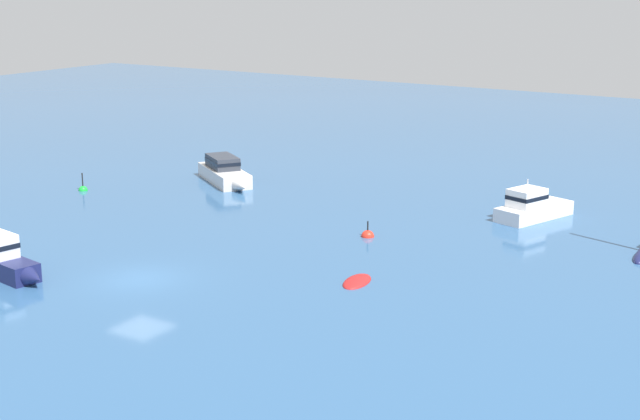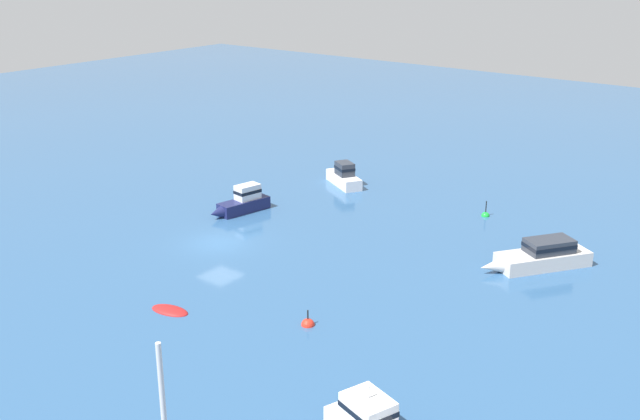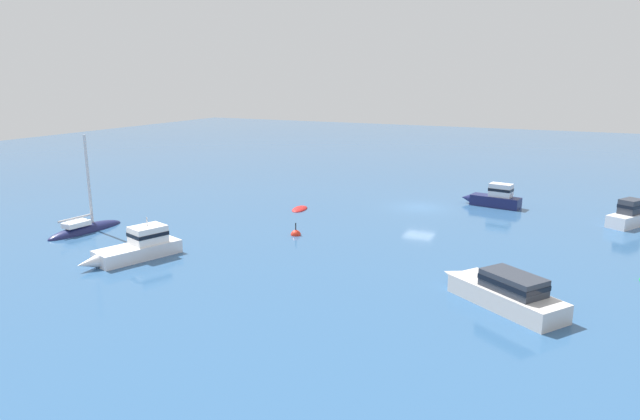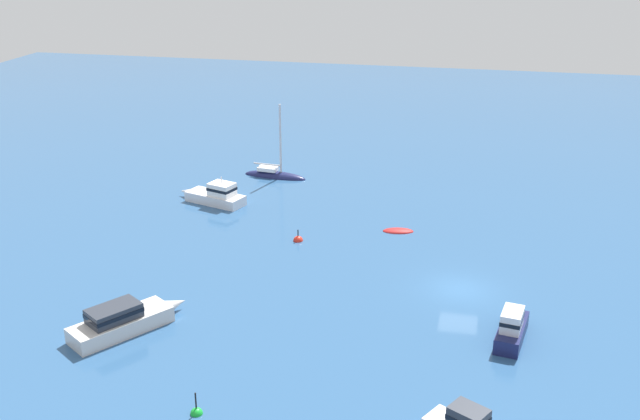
{
  "view_description": "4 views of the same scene",
  "coord_description": "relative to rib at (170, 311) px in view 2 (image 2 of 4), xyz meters",
  "views": [
    {
      "loc": [
        -31.4,
        -30.0,
        14.22
      ],
      "look_at": [
        12.79,
        -2.12,
        0.95
      ],
      "focal_mm": 52.63,
      "sensor_mm": 36.0,
      "label": 1
    },
    {
      "loc": [
        35.09,
        -33.74,
        19.23
      ],
      "look_at": [
        5.93,
        3.66,
        2.65
      ],
      "focal_mm": 42.41,
      "sensor_mm": 36.0,
      "label": 2
    },
    {
      "loc": [
        46.4,
        12.83,
        11.07
      ],
      "look_at": [
        9.48,
        -5.0,
        1.29
      ],
      "focal_mm": 31.76,
      "sensor_mm": 36.0,
      "label": 3
    },
    {
      "loc": [
        -0.54,
        45.08,
        22.46
      ],
      "look_at": [
        10.89,
        -6.86,
        2.1
      ],
      "focal_mm": 42.48,
      "sensor_mm": 36.0,
      "label": 4
    }
  ],
  "objects": [
    {
      "name": "launch",
      "position": [
        -6.45,
        25.07,
        0.76
      ],
      "size": [
        5.25,
        3.74,
        2.04
      ],
      "rotation": [
        0.0,
        0.0,
        2.62
      ],
      "color": "white",
      "rests_on": "ground"
    },
    {
      "name": "mooring_buoy",
      "position": [
        6.81,
        25.22,
        0.02
      ],
      "size": [
        0.62,
        0.62,
        1.5
      ],
      "color": "green",
      "rests_on": "ground"
    },
    {
      "name": "cabin_cruiser_1",
      "position": [
        13.85,
        18.63,
        0.74
      ],
      "size": [
        5.43,
        6.99,
        1.8
      ],
      "rotation": [
        0.0,
        0.0,
        4.11
      ],
      "color": "silver",
      "rests_on": "ground"
    },
    {
      "name": "motor_cruiser",
      "position": [
        -8.3,
        14.63,
        0.79
      ],
      "size": [
        2.07,
        5.24,
        2.07
      ],
      "rotation": [
        0.0,
        0.0,
        4.54
      ],
      "color": "#191E4C",
      "rests_on": "ground"
    },
    {
      "name": "channel_buoy",
      "position": [
        7.13,
        3.44,
        0.01
      ],
      "size": [
        0.74,
        0.74,
        1.26
      ],
      "color": "red",
      "rests_on": "ground"
    },
    {
      "name": "ground_plane",
      "position": [
        -5.16,
        9.0,
        0.0
      ],
      "size": [
        160.0,
        160.0,
        0.0
      ],
      "primitive_type": "plane",
      "color": "#2D5684"
    },
    {
      "name": "rib",
      "position": [
        0.0,
        0.0,
        0.0
      ],
      "size": [
        2.54,
        1.54,
        0.44
      ],
      "rotation": [
        0.0,
        0.0,
        0.17
      ],
      "color": "#B21E1E",
      "rests_on": "ground"
    }
  ]
}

